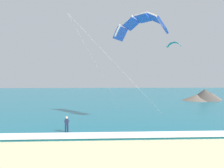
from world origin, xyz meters
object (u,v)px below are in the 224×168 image
at_px(surfboard, 67,134).
at_px(kitesurfer, 67,124).
at_px(kite_distant, 174,44).
at_px(kite_primary, 141,24).

bearing_deg(surfboard, kitesurfer, 97.44).
bearing_deg(kite_distant, kite_primary, -114.55).
bearing_deg(surfboard, kite_primary, 41.02).
relative_size(surfboard, kite_distant, 0.39).
bearing_deg(kite_distant, kitesurfer, -120.00).
height_order(kitesurfer, kite_primary, kite_primary).
bearing_deg(kite_primary, kitesurfer, -139.06).
bearing_deg(kitesurfer, surfboard, -82.56).
bearing_deg(kite_primary, kite_distant, 65.45).
distance_m(surfboard, kite_distant, 51.37).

